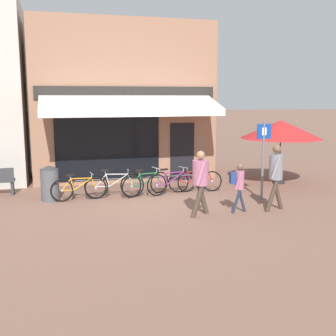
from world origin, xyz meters
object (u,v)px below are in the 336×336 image
Objects in this scene: parking_sign at (263,152)px; cafe_parasol at (281,129)px; bicycle_orange at (79,188)px; bicycle_silver at (114,185)px; pedestrian_adult at (200,176)px; pedestrian_child at (239,182)px; bicycle_purple at (172,182)px; bicycle_red at (195,181)px; bicycle_green at (146,184)px; pedestrian_second_adult at (276,170)px; litter_bin at (50,183)px.

parking_sign reaches higher than cafe_parasol.
bicycle_orange is 0.59× the size of cafe_parasol.
bicycle_silver reaches higher than bicycle_orange.
pedestrian_adult is at bearing -154.49° from parking_sign.
bicycle_silver is 3.89m from pedestrian_child.
parking_sign is (4.20, -1.41, 1.03)m from bicycle_silver.
bicycle_purple is at bearing -3.13° from bicycle_orange.
pedestrian_adult is (-0.76, -2.65, 0.67)m from bicycle_red.
bicycle_orange is 0.71× the size of parking_sign.
bicycle_purple is 0.99× the size of bicycle_red.
bicycle_red is 0.76× the size of parking_sign.
bicycle_purple is 1.03× the size of pedestrian_adult.
bicycle_silver is at bearing 158.17° from bicycle_green.
pedestrian_adult is 2.61m from parking_sign.
bicycle_green is 5.24m from cafe_parasol.
pedestrian_adult is 2.11m from pedestrian_second_adult.
bicycle_orange is 0.95× the size of bicycle_purple.
cafe_parasol reaches higher than bicycle_purple.
pedestrian_adult is 4.62m from litter_bin.
cafe_parasol is at bearing 1.01° from bicycle_orange.
parking_sign is (6.09, -1.54, 0.90)m from litter_bin.
bicycle_silver is 0.65× the size of cafe_parasol.
bicycle_green is 0.59× the size of cafe_parasol.
bicycle_purple reaches higher than bicycle_red.
parking_sign is at bearing 50.27° from pedestrian_child.
bicycle_red is at bearing -170.95° from cafe_parasol.
pedestrian_adult is 1.62× the size of litter_bin.
pedestrian_adult reaches higher than bicycle_silver.
bicycle_silver is 1.73× the size of litter_bin.
pedestrian_adult is 5.24m from cafe_parasol.
litter_bin is 7.97m from cafe_parasol.
parking_sign reaches higher than bicycle_purple.
bicycle_red is 2.44m from parking_sign.
bicycle_orange is at bearing 165.76° from parking_sign.
pedestrian_adult reaches higher than bicycle_purple.
parking_sign is at bearing 84.70° from pedestrian_second_adult.
bicycle_orange is 2.89m from bicycle_purple.
pedestrian_second_adult is 3.87m from cafe_parasol.
bicycle_orange is 5.68m from pedestrian_second_adult.
pedestrian_adult is 0.73× the size of parking_sign.
bicycle_purple is 3.45m from pedestrian_second_adult.
bicycle_orange is at bearing 160.06° from bicycle_green.
bicycle_green is at bearing 106.66° from pedestrian_adult.
pedestrian_adult reaches higher than bicycle_red.
bicycle_red is 0.63× the size of cafe_parasol.
pedestrian_second_adult is (1.05, -0.05, 0.26)m from pedestrian_child.
pedestrian_child is at bearing -133.50° from cafe_parasol.
bicycle_red is (3.69, 0.20, -0.00)m from bicycle_orange.
bicycle_orange is 0.86m from litter_bin.
parking_sign is (2.33, 1.11, 0.40)m from pedestrian_adult.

